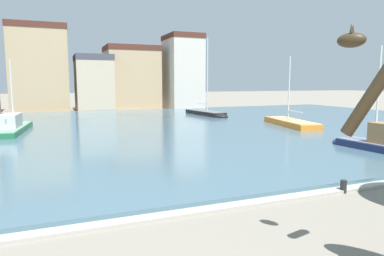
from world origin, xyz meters
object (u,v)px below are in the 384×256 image
Objects in this scene: sailboat_black at (208,114)px; mooring_bollard at (343,186)px; sailboat_green at (14,128)px; sailboat_navy at (376,144)px; sailboat_orange at (287,123)px.

sailboat_black reaches higher than mooring_bollard.
sailboat_navy is at bearing -39.00° from sailboat_green.
mooring_bollard is (13.34, -21.64, -0.31)m from sailboat_green.
sailboat_black is at bearing 18.42° from sailboat_green.
sailboat_navy reaches higher than mooring_bollard.
sailboat_green is 18.48× the size of mooring_bollard.
sailboat_navy is 12.70m from sailboat_orange.
mooring_bollard is at bearing -146.55° from sailboat_navy.
sailboat_navy is 26.65m from sailboat_green.
sailboat_orange is (2.95, 12.36, -0.21)m from sailboat_navy.
sailboat_orange is at bearing -74.48° from sailboat_black.
sailboat_black is 29.37m from mooring_bollard.
sailboat_navy is 0.68× the size of sailboat_green.
sailboat_orange is (3.12, -11.25, -0.03)m from sailboat_black.
sailboat_navy reaches higher than sailboat_green.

